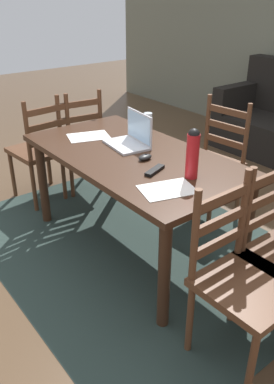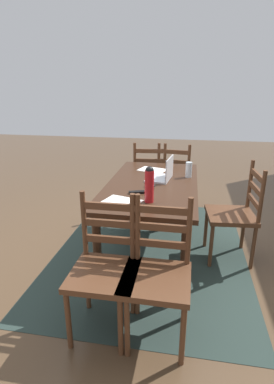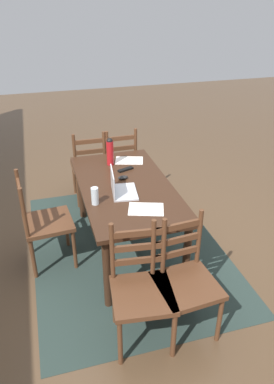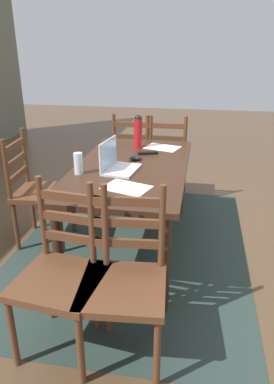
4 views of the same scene
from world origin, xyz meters
TOP-DOWN VIEW (x-y plane):
  - ground_plane at (0.00, 0.00)m, footprint 14.00×14.00m
  - area_rug at (0.00, 0.00)m, footprint 2.55×1.89m
  - dining_table at (0.00, 0.00)m, footprint 1.61×0.85m
  - chair_right_near at (1.09, -0.17)m, footprint 0.44×0.44m
  - chair_left_near at (-1.09, -0.17)m, footprint 0.48×0.48m
  - chair_left_far at (-1.09, 0.17)m, footprint 0.49×0.49m
  - chair_far_head at (-0.00, 0.80)m, footprint 0.48×0.48m
  - laptop at (-0.13, 0.09)m, footprint 0.35×0.26m
  - water_bottle at (0.51, 0.04)m, footprint 0.07×0.07m
  - drinking_glass at (-0.26, 0.34)m, footprint 0.06×0.06m
  - computer_mouse at (0.13, -0.01)m, footprint 0.07×0.10m
  - tv_remote at (0.32, -0.08)m, footprint 0.10×0.17m
  - paper_stack_left at (-0.47, -0.06)m, footprint 0.29×0.35m
  - paper_stack_right at (0.54, -0.18)m, footprint 0.29×0.34m

SIDE VIEW (x-z plane):
  - ground_plane at x=0.00m, z-range 0.00..0.00m
  - area_rug at x=0.00m, z-range 0.00..0.01m
  - chair_right_near at x=1.09m, z-range -0.01..0.94m
  - chair_left_near at x=-1.09m, z-range -0.01..0.94m
  - chair_left_far at x=-1.09m, z-range -0.01..0.94m
  - chair_far_head at x=0.00m, z-range -0.01..0.94m
  - dining_table at x=0.00m, z-range 0.27..1.01m
  - paper_stack_left at x=-0.47m, z-range 0.73..0.74m
  - paper_stack_right at x=0.54m, z-range 0.73..0.74m
  - tv_remote at x=0.32m, z-range 0.73..0.75m
  - computer_mouse at x=0.13m, z-range 0.73..0.77m
  - laptop at x=-0.13m, z-range 0.68..0.91m
  - drinking_glass at x=-0.26m, z-range 0.73..0.89m
  - water_bottle at x=0.51m, z-range 0.74..1.04m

